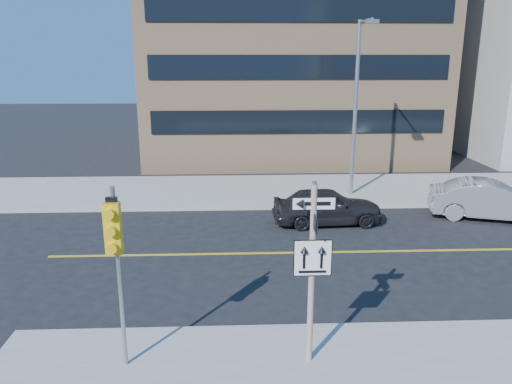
{
  "coord_description": "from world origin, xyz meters",
  "views": [
    {
      "loc": [
        -1.56,
        -12.08,
        6.65
      ],
      "look_at": [
        -0.9,
        4.0,
        2.21
      ],
      "focal_mm": 35.0,
      "sensor_mm": 36.0,
      "label": 1
    }
  ],
  "objects_px": {
    "streetlight_a": "(357,98)",
    "parked_car_a": "(327,206)",
    "parked_car_b": "(491,200)",
    "sign_pole": "(312,264)",
    "traffic_signal": "(115,243)"
  },
  "relations": [
    {
      "from": "traffic_signal",
      "to": "parked_car_b",
      "type": "bearing_deg",
      "value": 37.72
    },
    {
      "from": "sign_pole",
      "to": "traffic_signal",
      "type": "distance_m",
      "value": 4.05
    },
    {
      "from": "parked_car_a",
      "to": "parked_car_b",
      "type": "distance_m",
      "value": 6.94
    },
    {
      "from": "traffic_signal",
      "to": "parked_car_b",
      "type": "xyz_separation_m",
      "value": [
        13.03,
        10.08,
        -2.23
      ]
    },
    {
      "from": "sign_pole",
      "to": "parked_car_a",
      "type": "relative_size",
      "value": 0.93
    },
    {
      "from": "parked_car_b",
      "to": "streetlight_a",
      "type": "xyz_separation_m",
      "value": [
        -5.03,
        3.34,
        3.95
      ]
    },
    {
      "from": "streetlight_a",
      "to": "parked_car_b",
      "type": "bearing_deg",
      "value": -33.57
    },
    {
      "from": "sign_pole",
      "to": "traffic_signal",
      "type": "xyz_separation_m",
      "value": [
        -4.0,
        -0.15,
        0.59
      ]
    },
    {
      "from": "sign_pole",
      "to": "traffic_signal",
      "type": "relative_size",
      "value": 1.02
    },
    {
      "from": "parked_car_b",
      "to": "traffic_signal",
      "type": "bearing_deg",
      "value": 145.04
    },
    {
      "from": "streetlight_a",
      "to": "parked_car_a",
      "type": "bearing_deg",
      "value": -117.2
    },
    {
      "from": "parked_car_a",
      "to": "parked_car_b",
      "type": "height_order",
      "value": "parked_car_b"
    },
    {
      "from": "traffic_signal",
      "to": "parked_car_a",
      "type": "bearing_deg",
      "value": 57.89
    },
    {
      "from": "traffic_signal",
      "to": "parked_car_b",
      "type": "distance_m",
      "value": 16.62
    },
    {
      "from": "traffic_signal",
      "to": "streetlight_a",
      "type": "bearing_deg",
      "value": 59.2
    }
  ]
}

